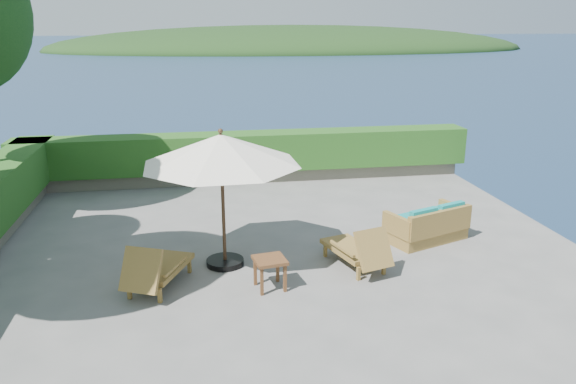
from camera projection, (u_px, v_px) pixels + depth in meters
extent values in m
plane|color=gray|center=(279.00, 262.00, 10.42)|extent=(12.00, 12.00, 0.00)
cube|color=#5E554B|center=(280.00, 335.00, 10.88)|extent=(12.00, 12.00, 3.00)
ellipsoid|color=black|center=(292.00, 50.00, 147.29)|extent=(126.00, 57.60, 12.60)
cube|color=gray|center=(249.00, 174.00, 15.65)|extent=(12.00, 0.60, 0.36)
cube|color=#1D4E16|center=(248.00, 151.00, 15.45)|extent=(12.40, 0.90, 1.00)
cylinder|color=black|center=(225.00, 262.00, 10.28)|extent=(0.88, 0.88, 0.11)
cylinder|color=#392414|center=(223.00, 202.00, 9.94)|extent=(0.08, 0.08, 2.44)
cone|color=white|center=(221.00, 149.00, 9.66)|extent=(3.65, 3.65, 0.54)
sphere|color=#392414|center=(220.00, 131.00, 9.57)|extent=(0.11, 0.11, 0.09)
cube|color=olive|center=(129.00, 292.00, 9.00)|extent=(0.08, 0.08, 0.25)
cube|color=olive|center=(160.00, 296.00, 8.87)|extent=(0.08, 0.08, 0.25)
cube|color=olive|center=(162.00, 263.00, 10.06)|extent=(0.08, 0.08, 0.25)
cube|color=olive|center=(189.00, 266.00, 9.93)|extent=(0.08, 0.08, 0.25)
cube|color=olive|center=(163.00, 267.00, 9.51)|extent=(1.08, 1.39, 0.09)
cube|color=olive|center=(141.00, 270.00, 8.77)|extent=(0.74, 0.62, 0.67)
cube|color=olive|center=(139.00, 262.00, 9.36)|extent=(0.38, 0.77, 0.05)
cube|color=olive|center=(175.00, 266.00, 9.21)|extent=(0.38, 0.77, 0.05)
cube|color=olive|center=(359.00, 274.00, 9.64)|extent=(0.07, 0.07, 0.25)
cube|color=olive|center=(384.00, 268.00, 9.87)|extent=(0.07, 0.07, 0.25)
cube|color=olive|center=(325.00, 251.00, 10.61)|extent=(0.07, 0.07, 0.25)
cube|color=olive|center=(349.00, 246.00, 10.84)|extent=(0.07, 0.07, 0.25)
cube|color=olive|center=(351.00, 249.00, 10.27)|extent=(0.95, 1.36, 0.09)
cube|color=olive|center=(374.00, 249.00, 9.59)|extent=(0.71, 0.56, 0.66)
cube|color=olive|center=(342.00, 248.00, 9.93)|extent=(0.29, 0.79, 0.05)
cube|color=olive|center=(372.00, 242.00, 10.21)|extent=(0.29, 0.79, 0.05)
cube|color=brown|center=(262.00, 282.00, 9.08)|extent=(0.06, 0.06, 0.48)
cube|color=brown|center=(285.00, 278.00, 9.20)|extent=(0.06, 0.06, 0.48)
cube|color=brown|center=(255.00, 272.00, 9.44)|extent=(0.06, 0.06, 0.48)
cube|color=brown|center=(278.00, 269.00, 9.56)|extent=(0.06, 0.06, 0.48)
cube|color=brown|center=(270.00, 260.00, 9.24)|extent=(0.58, 0.58, 0.06)
cube|color=olive|center=(425.00, 232.00, 11.42)|extent=(1.79, 1.32, 0.36)
cube|color=olive|center=(440.00, 223.00, 11.02)|extent=(1.55, 0.68, 0.49)
cube|color=olive|center=(397.00, 226.00, 10.97)|extent=(0.38, 0.79, 0.40)
cube|color=olive|center=(454.00, 213.00, 11.71)|extent=(0.38, 0.79, 0.40)
cube|color=#128585|center=(411.00, 222.00, 11.20)|extent=(0.88, 0.85, 0.16)
cube|color=#128585|center=(438.00, 216.00, 11.56)|extent=(0.88, 0.85, 0.16)
cube|color=#128585|center=(423.00, 217.00, 10.87)|extent=(0.63, 0.34, 0.32)
cube|color=#128585|center=(451.00, 211.00, 11.23)|extent=(0.63, 0.34, 0.32)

